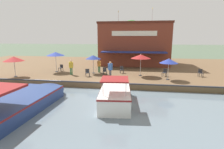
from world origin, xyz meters
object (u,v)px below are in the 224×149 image
person_mid_patio (99,64)px  motorboat_far_downstream (23,100)px  waterfront_restaurant (134,44)px  cafe_chair_back_row_seat (122,69)px  cafe_chair_beside_entrance (87,72)px  motorboat_second_along (116,93)px  person_near_entrance (110,67)px  patio_umbrella_mid_patio_right (55,54)px  cafe_chair_far_corner_seat (165,72)px  patio_umbrella_near_quay_edge (14,59)px  patio_umbrella_back_row (169,61)px  cafe_chair_mid_patio (105,71)px  patio_umbrella_mid_patio_left (141,56)px  patio_umbrella_far_corner (93,57)px  tree_downstream_bank (134,36)px  cafe_chair_under_first_umbrella (61,67)px  person_at_quay_edge (71,65)px  cafe_chair_facing_river (201,72)px  tree_behind_restaurant (130,32)px

person_mid_patio → motorboat_far_downstream: person_mid_patio is taller
waterfront_restaurant → cafe_chair_back_row_seat: waterfront_restaurant is taller
cafe_chair_beside_entrance → motorboat_second_along: bearing=33.7°
person_near_entrance → motorboat_far_downstream: 9.35m
patio_umbrella_mid_patio_right → cafe_chair_back_row_seat: (-0.41, 8.37, -1.82)m
patio_umbrella_mid_patio_right → motorboat_far_downstream: patio_umbrella_mid_patio_right is taller
waterfront_restaurant → cafe_chair_far_corner_seat: bearing=21.6°
patio_umbrella_near_quay_edge → patio_umbrella_back_row: patio_umbrella_near_quay_edge is taller
person_mid_patio → cafe_chair_mid_patio: bearing=36.6°
waterfront_restaurant → person_near_entrance: 11.39m
waterfront_restaurant → cafe_chair_beside_entrance: waterfront_restaurant is taller
patio_umbrella_mid_patio_left → patio_umbrella_far_corner: (-0.57, -5.70, -0.23)m
tree_downstream_bank → cafe_chair_beside_entrance: bearing=-19.4°
waterfront_restaurant → cafe_chair_under_first_umbrella: bearing=-49.1°
waterfront_restaurant → patio_umbrella_mid_patio_left: bearing=5.9°
person_at_quay_edge → person_mid_patio: size_ratio=1.08×
motorboat_second_along → cafe_chair_mid_patio: bearing=-162.8°
cafe_chair_beside_entrance → cafe_chair_under_first_umbrella: (-2.61, -4.35, 0.00)m
motorboat_second_along → patio_umbrella_far_corner: bearing=-154.3°
person_at_quay_edge → motorboat_second_along: 8.99m
patio_umbrella_far_corner → motorboat_far_downstream: bearing=-13.8°
patio_umbrella_near_quay_edge → cafe_chair_back_row_seat: size_ratio=2.72×
person_at_quay_edge → motorboat_far_downstream: (8.74, -0.11, -1.09)m
patio_umbrella_near_quay_edge → cafe_chair_far_corner_seat: patio_umbrella_near_quay_edge is taller
cafe_chair_facing_river → tree_downstream_bank: bearing=-145.6°
patio_umbrella_far_corner → patio_umbrella_mid_patio_right: (-0.19, -4.92, 0.31)m
cafe_chair_under_first_umbrella → person_at_quay_edge: 3.08m
waterfront_restaurant → tree_behind_restaurant: 6.20m
cafe_chair_back_row_seat → person_at_quay_edge: size_ratio=0.48×
patio_umbrella_back_row → cafe_chair_back_row_seat: (-2.70, -5.08, -1.50)m
cafe_chair_beside_entrance → person_mid_patio: person_mid_patio is taller
motorboat_second_along → tree_behind_restaurant: size_ratio=0.77×
cafe_chair_mid_patio → patio_umbrella_back_row: bearing=78.6°
cafe_chair_mid_patio → person_near_entrance: bearing=31.3°
cafe_chair_under_first_umbrella → person_mid_patio: person_mid_patio is taller
patio_umbrella_far_corner → cafe_chair_beside_entrance: 2.40m
patio_umbrella_far_corner → person_at_quay_edge: bearing=-61.4°
patio_umbrella_mid_patio_left → patio_umbrella_far_corner: bearing=-95.7°
cafe_chair_far_corner_seat → waterfront_restaurant: bearing=-158.4°
waterfront_restaurant → person_at_quay_edge: waterfront_restaurant is taller
patio_umbrella_back_row → person_at_quay_edge: patio_umbrella_back_row is taller
waterfront_restaurant → patio_umbrella_mid_patio_left: size_ratio=4.39×
person_at_quay_edge → cafe_chair_far_corner_seat: bearing=94.0°
tree_behind_restaurant → tree_downstream_bank: size_ratio=1.10×
person_near_entrance → motorboat_second_along: bearing=13.1°
patio_umbrella_mid_patio_left → cafe_chair_far_corner_seat: size_ratio=2.93×
person_mid_patio → tree_behind_restaurant: size_ratio=0.21×
cafe_chair_back_row_seat → motorboat_far_downstream: bearing=-29.1°
patio_umbrella_mid_patio_right → cafe_chair_mid_patio: patio_umbrella_mid_patio_right is taller
cafe_chair_facing_river → person_at_quay_edge: person_at_quay_edge is taller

